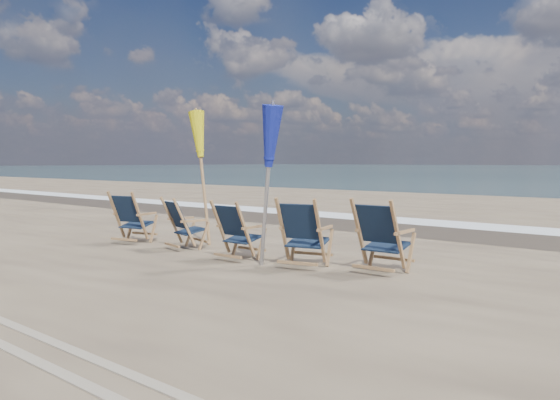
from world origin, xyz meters
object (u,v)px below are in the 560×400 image
(beach_chair_3, at_px, (320,234))
(umbrella_yellow, at_px, (203,140))
(beach_chair_4, at_px, (398,238))
(beach_chair_0, at_px, (140,218))
(beach_chair_2, at_px, (245,232))
(beach_chair_1, at_px, (184,225))
(umbrella_blue, at_px, (266,144))

(beach_chair_3, distance_m, umbrella_yellow, 3.47)
(beach_chair_3, distance_m, beach_chair_4, 1.07)
(beach_chair_0, distance_m, beach_chair_4, 4.91)
(beach_chair_3, xyz_separation_m, beach_chair_4, (1.03, 0.30, 0.01))
(beach_chair_0, xyz_separation_m, beach_chair_2, (2.67, -0.06, -0.02))
(beach_chair_1, relative_size, beach_chair_2, 0.98)
(beach_chair_0, bearing_deg, beach_chair_2, 164.09)
(beach_chair_2, relative_size, umbrella_yellow, 0.38)
(beach_chair_4, height_order, umbrella_yellow, umbrella_yellow)
(umbrella_yellow, bearing_deg, beach_chair_1, -61.73)
(beach_chair_0, relative_size, beach_chair_4, 0.95)
(beach_chair_3, height_order, umbrella_blue, umbrella_blue)
(umbrella_yellow, bearing_deg, beach_chair_2, -25.64)
(beach_chair_0, bearing_deg, beach_chair_4, 170.94)
(beach_chair_1, distance_m, umbrella_yellow, 1.73)
(beach_chair_0, distance_m, beach_chair_2, 2.67)
(beach_chair_0, height_order, umbrella_blue, umbrella_blue)
(beach_chair_0, bearing_deg, beach_chair_3, 168.03)
(beach_chair_2, height_order, umbrella_blue, umbrella_blue)
(beach_chair_3, distance_m, umbrella_blue, 1.47)
(beach_chair_0, relative_size, beach_chair_2, 1.05)
(beach_chair_4, height_order, umbrella_blue, umbrella_blue)
(beach_chair_0, distance_m, beach_chair_1, 1.20)
(beach_chair_0, bearing_deg, beach_chair_1, 166.35)
(umbrella_blue, bearing_deg, umbrella_yellow, 157.86)
(beach_chair_0, xyz_separation_m, umbrella_yellow, (0.75, 0.86, 1.42))
(beach_chair_3, relative_size, beach_chair_4, 0.99)
(beach_chair_2, distance_m, beach_chair_3, 1.21)
(beach_chair_1, relative_size, umbrella_blue, 0.40)
(beach_chair_2, xyz_separation_m, beach_chair_3, (1.19, 0.24, 0.04))
(beach_chair_2, relative_size, beach_chair_3, 0.91)
(beach_chair_1, height_order, umbrella_yellow, umbrella_yellow)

